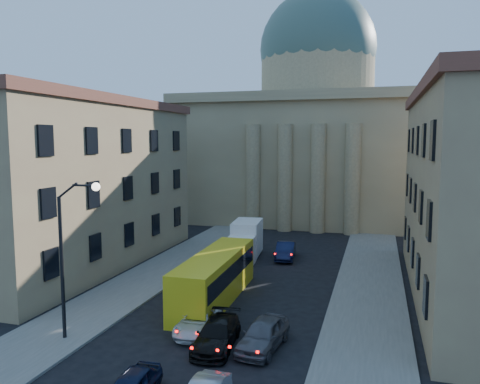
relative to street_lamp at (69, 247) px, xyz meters
The scene contains 11 objects.
sidewalk_left 11.38m from the street_lamp, 98.71° to the left, with size 5.00×60.00×0.15m, color #605E58.
sidewalk_right 19.14m from the street_lamp, 32.88° to the left, with size 5.00×60.00×0.15m, color #605E58.
church 48.43m from the street_lamp, 81.65° to the left, with size 68.02×28.76×36.60m.
building_left 17.36m from the street_lamp, 125.62° to the left, with size 11.60×26.60×14.70m.
street_lamp is the anchor object (origin of this frame).
car_left_mid 8.34m from the street_lamp, 26.82° to the left, with size 2.05×4.45×1.24m, color silver.
car_right_mid 9.22m from the street_lamp, 11.14° to the left, with size 1.97×4.84×1.40m, color black.
car_right_far 11.40m from the street_lamp, 11.48° to the left, with size 1.85×4.60×1.57m, color #48484C.
car_right_distant 22.97m from the street_lamp, 69.83° to the left, with size 1.65×4.72×1.56m, color black.
city_bus 10.64m from the street_lamp, 58.11° to the left, with size 2.92×11.52×3.23m.
box_truck 21.14m from the street_lamp, 78.67° to the left, with size 3.01×6.37×3.38m.
Camera 1 is at (8.88, -13.07, 10.98)m, focal length 35.00 mm.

